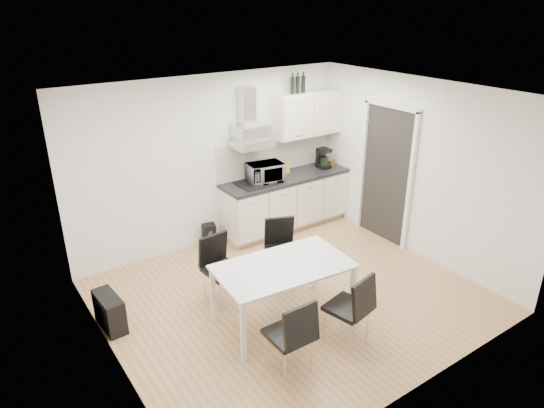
# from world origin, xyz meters

# --- Properties ---
(ground) EXTENTS (4.50, 4.50, 0.00)m
(ground) POSITION_xyz_m (0.00, 0.00, 0.00)
(ground) COLOR tan
(ground) RESTS_ON ground
(wall_back) EXTENTS (4.50, 0.10, 2.60)m
(wall_back) POSITION_xyz_m (0.00, 2.00, 1.30)
(wall_back) COLOR white
(wall_back) RESTS_ON ground
(wall_front) EXTENTS (4.50, 0.10, 2.60)m
(wall_front) POSITION_xyz_m (0.00, -2.00, 1.30)
(wall_front) COLOR white
(wall_front) RESTS_ON ground
(wall_left) EXTENTS (0.10, 4.00, 2.60)m
(wall_left) POSITION_xyz_m (-2.25, 0.00, 1.30)
(wall_left) COLOR white
(wall_left) RESTS_ON ground
(wall_right) EXTENTS (0.10, 4.00, 2.60)m
(wall_right) POSITION_xyz_m (2.25, 0.00, 1.30)
(wall_right) COLOR white
(wall_right) RESTS_ON ground
(ceiling) EXTENTS (4.50, 4.50, 0.00)m
(ceiling) POSITION_xyz_m (0.00, 0.00, 2.60)
(ceiling) COLOR white
(ceiling) RESTS_ON wall_back
(doorway) EXTENTS (0.08, 1.04, 2.10)m
(doorway) POSITION_xyz_m (2.21, 0.55, 1.05)
(doorway) COLOR white
(doorway) RESTS_ON ground
(kitchenette) EXTENTS (2.22, 0.64, 2.52)m
(kitchenette) POSITION_xyz_m (1.19, 1.73, 0.83)
(kitchenette) COLOR beige
(kitchenette) RESTS_ON ground
(dining_table) EXTENTS (1.62, 1.01, 0.75)m
(dining_table) POSITION_xyz_m (-0.38, -0.34, 0.68)
(dining_table) COLOR white
(dining_table) RESTS_ON ground
(chair_far_left) EXTENTS (0.48, 0.54, 0.88)m
(chair_far_left) POSITION_xyz_m (-0.77, 0.40, 0.44)
(chair_far_left) COLOR black
(chair_far_left) RESTS_ON ground
(chair_far_right) EXTENTS (0.59, 0.63, 0.88)m
(chair_far_right) POSITION_xyz_m (0.12, 0.37, 0.44)
(chair_far_right) COLOR black
(chair_far_right) RESTS_ON ground
(chair_near_left) EXTENTS (0.45, 0.50, 0.88)m
(chair_near_left) POSITION_xyz_m (-0.83, -1.07, 0.44)
(chair_near_left) COLOR black
(chair_near_left) RESTS_ON ground
(chair_near_right) EXTENTS (0.54, 0.58, 0.88)m
(chair_near_right) POSITION_xyz_m (-0.03, -1.07, 0.44)
(chair_near_right) COLOR black
(chair_near_right) RESTS_ON ground
(guitar_amp) EXTENTS (0.26, 0.53, 0.43)m
(guitar_amp) POSITION_xyz_m (-2.12, 0.69, 0.21)
(guitar_amp) COLOR black
(guitar_amp) RESTS_ON ground
(floor_speaker) EXTENTS (0.24, 0.22, 0.33)m
(floor_speaker) POSITION_xyz_m (-0.18, 1.90, 0.17)
(floor_speaker) COLOR black
(floor_speaker) RESTS_ON ground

